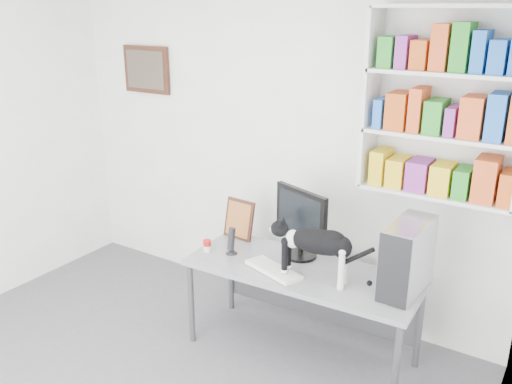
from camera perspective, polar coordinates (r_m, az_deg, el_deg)
room at (r=3.03m, az=-18.62°, el=-3.33°), size 4.01×4.01×2.70m
bookshelf at (r=3.71m, az=19.29°, el=8.66°), size 1.03×0.28×1.24m
wall_art at (r=5.14m, az=-11.47°, el=12.51°), size 0.52×0.04×0.42m
desk at (r=4.04m, az=4.75°, el=-12.47°), size 1.68×0.71×0.69m
monitor at (r=3.94m, az=4.79°, el=-3.27°), size 0.55×0.40×0.53m
keyboard at (r=3.81m, az=1.86°, el=-8.16°), size 0.46×0.29×0.03m
pc_tower at (r=3.61m, az=15.64°, el=-6.65°), size 0.23×0.48×0.48m
speaker at (r=4.04m, az=-2.61°, el=-5.13°), size 0.10×0.10×0.21m
leaning_print at (r=4.30m, az=-1.77°, el=-2.79°), size 0.27×0.12×0.32m
soup_can at (r=4.12m, az=-5.16°, el=-5.65°), size 0.07×0.07×0.09m
cat at (r=3.63m, az=6.40°, el=-6.59°), size 0.66×0.27×0.39m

